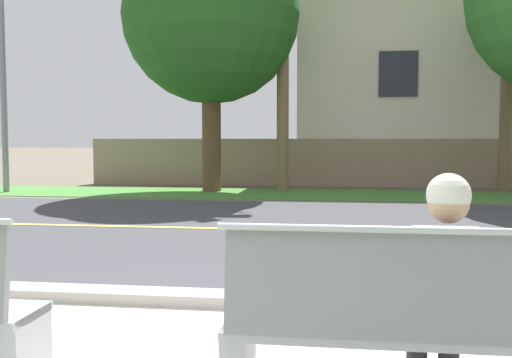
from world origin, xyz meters
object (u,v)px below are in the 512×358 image
object	(u,v)px
bench_right	(398,330)
streetlamp	(6,36)
seated_person_grey	(443,281)
shade_tree_far_left	(216,1)

from	to	relation	value
bench_right	streetlamp	distance (m)	15.00
seated_person_grey	streetlamp	xyz separation A→B (m)	(-9.13, 11.37, 3.41)
bench_right	streetlamp	bearing A→B (deg)	127.59
bench_right	streetlamp	xyz separation A→B (m)	(-8.88, 11.54, 3.63)
shade_tree_far_left	seated_person_grey	bearing A→B (deg)	-72.97
bench_right	shade_tree_far_left	size ratio (longest dim) A/B	0.24
streetlamp	shade_tree_far_left	size ratio (longest dim) A/B	0.93
seated_person_grey	shade_tree_far_left	xyz separation A→B (m)	(-3.69, 12.05, 4.30)
bench_right	streetlamp	world-z (taller)	streetlamp
seated_person_grey	shade_tree_far_left	size ratio (longest dim) A/B	0.16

